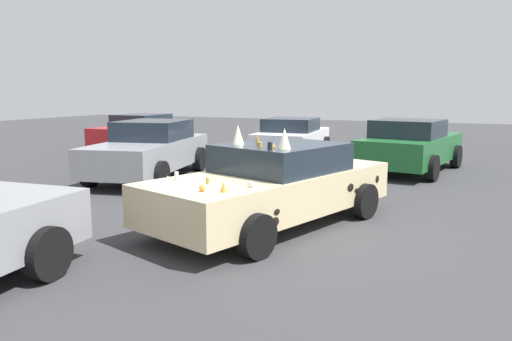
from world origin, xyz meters
TOP-DOWN VIEW (x-y plane):
  - ground_plane at (0.00, 0.00)m, footprint 60.00×60.00m
  - art_car_decorated at (0.04, -0.01)m, footprint 4.87×3.11m
  - parked_sedan_far_left at (6.69, -1.43)m, footprint 4.52×2.62m
  - parked_sedan_far_right at (2.93, 4.58)m, footprint 4.72×2.65m
  - parked_sedan_behind_left at (8.06, 8.83)m, footprint 4.05×2.12m
  - parked_sedan_near_right at (7.93, 2.51)m, footprint 4.09×2.21m

SIDE VIEW (x-z plane):
  - ground_plane at x=0.00m, z-range 0.00..0.00m
  - art_car_decorated at x=0.04m, z-range -0.15..1.51m
  - parked_sedan_behind_left at x=8.06m, z-range 0.02..1.35m
  - parked_sedan_near_right at x=7.93m, z-range 0.01..1.35m
  - parked_sedan_far_left at x=6.69m, z-range 0.00..1.45m
  - parked_sedan_far_right at x=2.93m, z-range 0.00..1.46m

